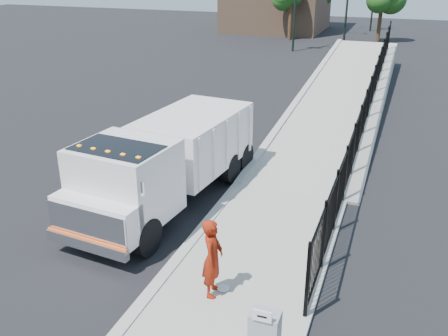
% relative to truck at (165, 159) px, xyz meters
% --- Properties ---
extents(ground, '(120.00, 120.00, 0.00)m').
position_rel_truck_xyz_m(ground, '(1.74, -2.03, -1.54)').
color(ground, black).
rests_on(ground, ground).
extents(sidewalk, '(3.55, 12.00, 0.12)m').
position_rel_truck_xyz_m(sidewalk, '(3.66, -4.03, -1.48)').
color(sidewalk, '#9E998E').
rests_on(sidewalk, ground).
extents(curb, '(0.30, 12.00, 0.16)m').
position_rel_truck_xyz_m(curb, '(1.74, -4.03, -1.46)').
color(curb, '#ADAAA3').
rests_on(curb, ground).
extents(ramp, '(3.95, 24.06, 3.19)m').
position_rel_truck_xyz_m(ramp, '(3.86, 13.97, -1.54)').
color(ramp, '#9E998E').
rests_on(ramp, ground).
extents(iron_fence, '(0.10, 28.00, 1.80)m').
position_rel_truck_xyz_m(iron_fence, '(5.29, 9.97, -0.64)').
color(iron_fence, black).
rests_on(iron_fence, ground).
extents(truck, '(3.36, 8.20, 2.73)m').
position_rel_truck_xyz_m(truck, '(0.00, 0.00, 0.00)').
color(truck, black).
rests_on(truck, ground).
extents(worker, '(0.55, 0.75, 1.91)m').
position_rel_truck_xyz_m(worker, '(3.12, -3.97, -0.46)').
color(worker, maroon).
rests_on(worker, sidewalk).
extents(arrow_sign, '(0.35, 0.04, 0.22)m').
position_rel_truck_xyz_m(arrow_sign, '(4.84, -5.97, -0.06)').
color(arrow_sign, white).
rests_on(arrow_sign, utility_cabinet).
extents(debris, '(0.30, 0.30, 0.08)m').
position_rel_truck_xyz_m(debris, '(3.30, -3.76, -1.38)').
color(debris, silver).
rests_on(debris, sidewalk).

